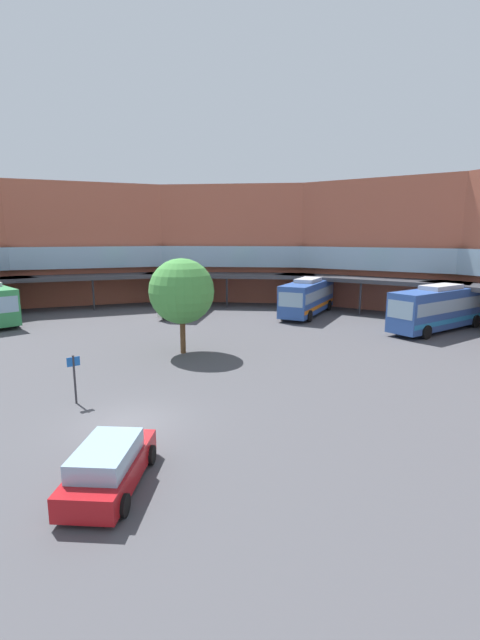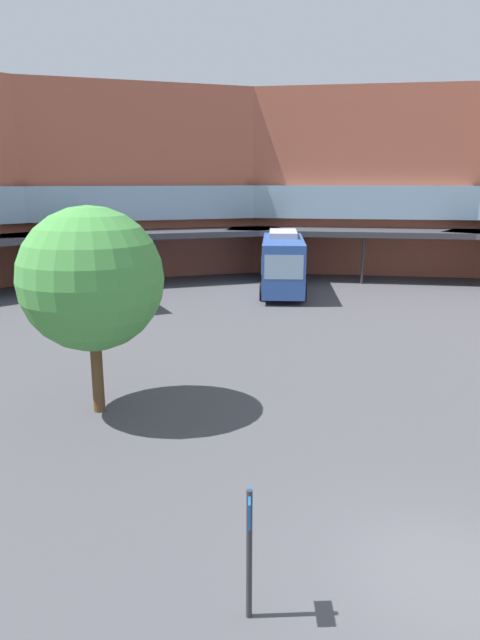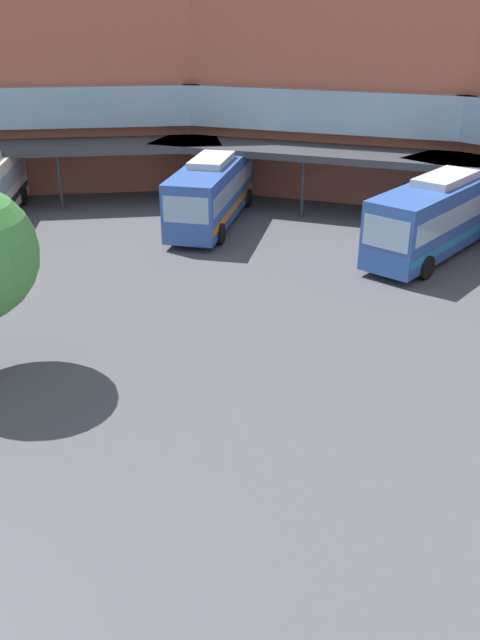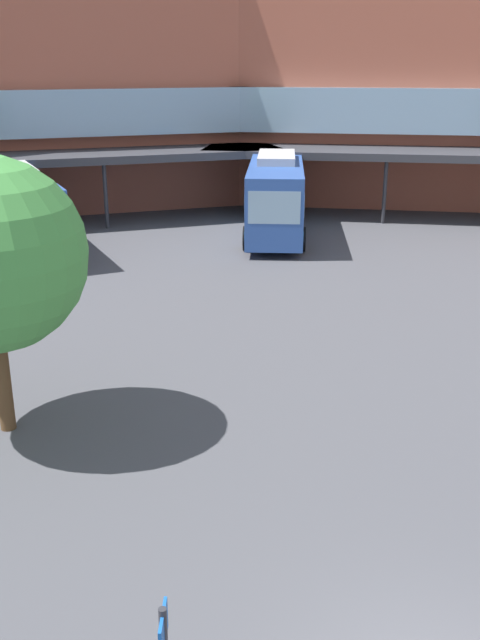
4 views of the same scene
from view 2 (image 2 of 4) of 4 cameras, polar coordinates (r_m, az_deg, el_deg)
name	(u,v)px [view 2 (image 2 of 4)]	position (r m, az deg, el deg)	size (l,w,h in m)	color
ground_plane	(445,576)	(12.18, 19.87, -22.94)	(124.64, 124.64, 0.00)	#47474C
station_building	(178,190)	(30.82, -6.18, 12.85)	(82.68, 45.12, 13.70)	#AD5942
bus_0	(283,260)	(37.85, 4.28, 6.01)	(6.36, 11.12, 3.86)	#2D519E
bus_4	(90,268)	(35.86, -14.80, 5.02)	(3.88, 10.57, 3.70)	#2D519E
plaza_tree	(91,279)	(17.67, -14.65, 3.96)	(4.36, 4.36, 6.42)	brown
stop_sign_post	(249,541)	(9.90, 0.93, -21.21)	(0.24, 0.58, 2.36)	#2D2D33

